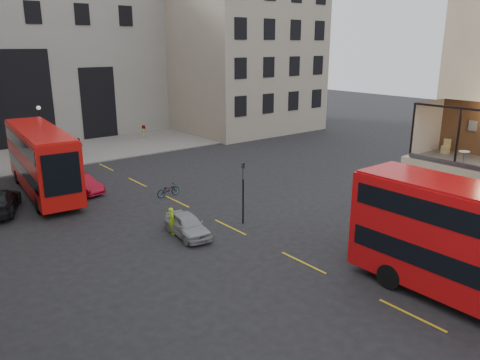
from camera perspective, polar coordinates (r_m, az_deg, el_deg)
ground at (r=22.24m, az=22.97°, el=-13.21°), size 140.00×140.00×0.00m
gateway at (r=57.98m, az=-26.78°, el=13.51°), size 35.00×10.60×18.00m
building_right at (r=61.44m, az=-0.83°, el=16.18°), size 16.60×18.60×20.00m
pavement_far at (r=49.13m, az=-23.98°, el=2.60°), size 40.00×12.00×0.12m
traffic_light_near at (r=27.67m, az=0.38°, el=-0.64°), size 0.16×0.20×3.80m
street_lamp_b at (r=44.88m, az=-22.96°, el=4.60°), size 0.36×0.36×5.33m
bus_far at (r=36.25m, az=-23.05°, el=2.54°), size 3.79×12.16×4.77m
car_a at (r=26.67m, az=-6.44°, el=-5.46°), size 1.96×3.93×1.29m
car_b at (r=35.92m, az=-18.74°, el=-0.49°), size 2.18×4.14×1.30m
bicycle at (r=33.68m, az=-8.76°, el=-1.21°), size 1.81×0.69×0.94m
cyclist at (r=26.98m, az=-8.31°, el=-4.94°), size 0.49×0.64×1.58m
pedestrian_b at (r=41.05m, az=-21.98°, el=1.70°), size 1.46×1.35×1.97m
pedestrian_c at (r=47.70m, az=-19.00°, el=3.79°), size 1.11×0.98×1.80m
pedestrian_d at (r=54.92m, az=-11.65°, el=5.76°), size 0.64×0.85×1.57m
cafe_table_far at (r=26.24m, az=25.62°, el=2.71°), size 0.53×0.53×0.66m
cafe_chair_d at (r=28.47m, az=23.77°, el=3.48°), size 0.45×0.45×0.79m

